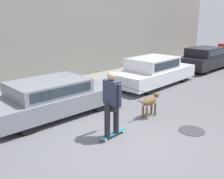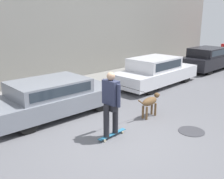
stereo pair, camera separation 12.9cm
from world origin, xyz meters
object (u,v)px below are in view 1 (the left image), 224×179
Objects in this scene: dog at (150,102)px; skateboarder at (112,101)px; parked_car_2 at (154,72)px; parked_car_3 at (205,59)px; fire_hydrant at (210,57)px; parked_car_1 at (53,97)px.

skateboarder is at bearing -176.48° from dog.
parked_car_3 is (5.08, 0.00, 0.03)m from parked_car_2.
parked_car_3 reaches higher than parked_car_2.
fire_hydrant is (10.80, 3.12, -0.08)m from dog.
parked_car_3 is (10.58, -0.00, 0.06)m from parked_car_1.
parked_car_1 is 0.93× the size of parked_car_2.
parked_car_1 is 1.57× the size of skateboarder.
skateboarder is at bearing -165.33° from fire_hydrant.
parked_car_1 is at bearing 179.94° from parked_car_3.
parked_car_3 is 2.50m from fire_hydrant.
parked_car_1 is at bearing -176.49° from fire_hydrant.
fire_hydrant reaches higher than dog.
skateboarder reaches higher than parked_car_1.
skateboarder is (-5.30, -2.54, 0.39)m from parked_car_2.
skateboarder is at bearing -156.00° from parked_car_2.
parked_car_1 is at bearing 92.18° from skateboarder.
parked_car_2 is 4.09m from dog.
skateboarder is (-1.93, -0.21, 0.53)m from dog.
parked_car_1 is at bearing 178.37° from parked_car_2.
parked_car_3 is 8.77m from dog.
dog is 0.40× the size of skateboarder.
skateboarder is at bearing -84.27° from parked_car_1.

